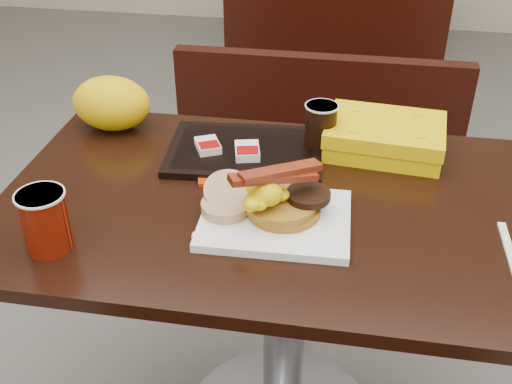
% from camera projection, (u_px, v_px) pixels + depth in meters
% --- Properties ---
extents(table_near, '(1.20, 0.70, 0.75)m').
position_uv_depth(table_near, '(284.00, 330.00, 1.47)').
color(table_near, black).
rests_on(table_near, floor).
extents(bench_near_n, '(1.00, 0.46, 0.72)m').
position_uv_depth(bench_near_n, '(311.00, 182.00, 2.06)').
color(bench_near_n, black).
rests_on(bench_near_n, floor).
extents(table_far, '(1.20, 0.70, 0.75)m').
position_uv_depth(table_far, '(341.00, 10.00, 3.62)').
color(table_far, black).
rests_on(table_far, floor).
extents(bench_far_s, '(1.00, 0.46, 0.72)m').
position_uv_depth(bench_far_s, '(333.00, 54.00, 3.05)').
color(bench_far_s, black).
rests_on(bench_far_s, floor).
extents(platter, '(0.29, 0.23, 0.02)m').
position_uv_depth(platter, '(275.00, 220.00, 1.20)').
color(platter, white).
rests_on(platter, table_near).
extents(pancake_stack, '(0.18, 0.18, 0.03)m').
position_uv_depth(pancake_stack, '(284.00, 206.00, 1.20)').
color(pancake_stack, '#A77A1B').
rests_on(pancake_stack, platter).
extents(sausage_patty, '(0.10, 0.10, 0.01)m').
position_uv_depth(sausage_patty, '(308.00, 195.00, 1.19)').
color(sausage_patty, black).
rests_on(sausage_patty, pancake_stack).
extents(scrambled_eggs, '(0.10, 0.09, 0.05)m').
position_uv_depth(scrambled_eggs, '(268.00, 196.00, 1.15)').
color(scrambled_eggs, '#F4E404').
rests_on(scrambled_eggs, pancake_stack).
extents(bacon_strips, '(0.19, 0.15, 0.01)m').
position_uv_depth(bacon_strips, '(274.00, 176.00, 1.15)').
color(bacon_strips, '#491005').
rests_on(bacon_strips, scrambled_eggs).
extents(muffin_bottom, '(0.10, 0.10, 0.02)m').
position_uv_depth(muffin_bottom, '(225.00, 207.00, 1.20)').
color(muffin_bottom, tan).
rests_on(muffin_bottom, platter).
extents(muffin_top, '(0.12, 0.12, 0.06)m').
position_uv_depth(muffin_top, '(228.00, 192.00, 1.22)').
color(muffin_top, tan).
rests_on(muffin_top, platter).
extents(coffee_cup_near, '(0.10, 0.10, 0.12)m').
position_uv_depth(coffee_cup_near, '(45.00, 221.00, 1.11)').
color(coffee_cup_near, '#981905').
rests_on(coffee_cup_near, table_near).
extents(fork, '(0.14, 0.03, 0.00)m').
position_uv_depth(fork, '(219.00, 238.00, 1.16)').
color(fork, white).
rests_on(fork, table_near).
extents(knife, '(0.02, 0.18, 0.00)m').
position_uv_depth(knife, '(510.00, 252.00, 1.12)').
color(knife, white).
rests_on(knife, table_near).
extents(condiment_syrup, '(0.04, 0.04, 0.01)m').
position_uv_depth(condiment_syrup, '(206.00, 182.00, 1.32)').
color(condiment_syrup, '#A72E07').
rests_on(condiment_syrup, table_near).
extents(condiment_ketchup, '(0.05, 0.05, 0.01)m').
position_uv_depth(condiment_ketchup, '(282.00, 191.00, 1.29)').
color(condiment_ketchup, '#8C0504').
rests_on(condiment_ketchup, table_near).
extents(tray, '(0.37, 0.28, 0.02)m').
position_uv_depth(tray, '(245.00, 151.00, 1.42)').
color(tray, black).
rests_on(tray, table_near).
extents(hashbrown_sleeve_left, '(0.08, 0.08, 0.02)m').
position_uv_depth(hashbrown_sleeve_left, '(208.00, 146.00, 1.41)').
color(hashbrown_sleeve_left, silver).
rests_on(hashbrown_sleeve_left, tray).
extents(hashbrown_sleeve_right, '(0.07, 0.08, 0.02)m').
position_uv_depth(hashbrown_sleeve_right, '(247.00, 151.00, 1.39)').
color(hashbrown_sleeve_right, silver).
rests_on(hashbrown_sleeve_right, tray).
extents(coffee_cup_far, '(0.08, 0.08, 0.10)m').
position_uv_depth(coffee_cup_far, '(321.00, 125.00, 1.41)').
color(coffee_cup_far, black).
rests_on(coffee_cup_far, tray).
extents(clamshell, '(0.28, 0.23, 0.07)m').
position_uv_depth(clamshell, '(385.00, 137.00, 1.43)').
color(clamshell, '#E0B803').
rests_on(clamshell, table_near).
extents(paper_bag, '(0.22, 0.18, 0.13)m').
position_uv_depth(paper_bag, '(112.00, 103.00, 1.51)').
color(paper_bag, '#FFA908').
rests_on(paper_bag, table_near).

